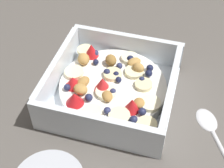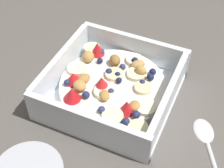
{
  "view_description": "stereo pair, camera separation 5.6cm",
  "coord_description": "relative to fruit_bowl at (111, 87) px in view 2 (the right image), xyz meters",
  "views": [
    {
      "loc": [
        -0.11,
        0.39,
        0.43
      ],
      "look_at": [
        0.0,
        0.02,
        0.03
      ],
      "focal_mm": 53.59,
      "sensor_mm": 36.0,
      "label": 1
    },
    {
      "loc": [
        -0.16,
        0.37,
        0.43
      ],
      "look_at": [
        0.0,
        0.02,
        0.03
      ],
      "focal_mm": 53.59,
      "sensor_mm": 36.0,
      "label": 2
    }
  ],
  "objects": [
    {
      "name": "spoon",
      "position": [
        -0.18,
        0.03,
        -0.02
      ],
      "size": [
        0.1,
        0.16,
        0.01
      ],
      "color": "silver",
      "rests_on": "ground"
    },
    {
      "name": "fruit_bowl",
      "position": [
        0.0,
        0.0,
        0.0
      ],
      "size": [
        0.2,
        0.2,
        0.06
      ],
      "color": "white",
      "rests_on": "ground"
    },
    {
      "name": "ground_plane",
      "position": [
        -0.0,
        -0.02,
        -0.02
      ],
      "size": [
        2.4,
        2.4,
        0.0
      ],
      "primitive_type": "plane",
      "color": "#56514C"
    }
  ]
}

